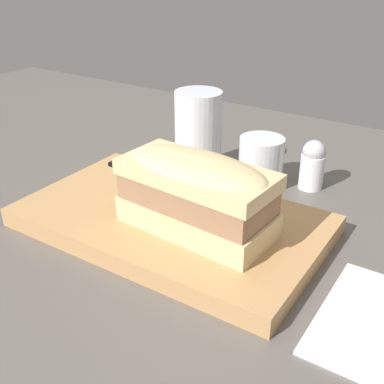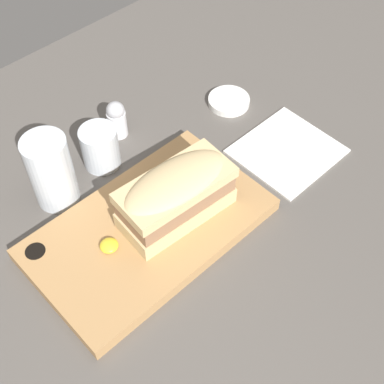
{
  "view_description": "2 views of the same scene",
  "coord_description": "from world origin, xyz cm",
  "px_view_note": "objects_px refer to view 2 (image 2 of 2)",
  "views": [
    {
      "loc": [
        27.91,
        -42.21,
        33.3
      ],
      "look_at": [
        0.86,
        -0.58,
        7.92
      ],
      "focal_mm": 45.0,
      "sensor_mm": 36.0,
      "label": 1
    },
    {
      "loc": [
        -29.72,
        -39.66,
        71.01
      ],
      "look_at": [
        4.96,
        -3.05,
        8.31
      ],
      "focal_mm": 50.0,
      "sensor_mm": 36.0,
      "label": 2
    }
  ],
  "objects_px": {
    "sandwich": "(176,194)",
    "salt_shaker": "(117,119)",
    "water_glass": "(52,175)",
    "serving_board": "(148,229)",
    "napkin": "(287,151)",
    "condiment_dish": "(229,101)",
    "wine_glass": "(100,149)"
  },
  "relations": [
    {
      "from": "sandwich",
      "to": "salt_shaker",
      "type": "height_order",
      "value": "sandwich"
    },
    {
      "from": "sandwich",
      "to": "water_glass",
      "type": "height_order",
      "value": "water_glass"
    },
    {
      "from": "serving_board",
      "to": "napkin",
      "type": "xyz_separation_m",
      "value": [
        0.29,
        -0.04,
        -0.01
      ]
    },
    {
      "from": "water_glass",
      "to": "salt_shaker",
      "type": "height_order",
      "value": "water_glass"
    },
    {
      "from": "water_glass",
      "to": "condiment_dish",
      "type": "height_order",
      "value": "water_glass"
    },
    {
      "from": "wine_glass",
      "to": "napkin",
      "type": "distance_m",
      "value": 0.32
    },
    {
      "from": "sandwich",
      "to": "water_glass",
      "type": "xyz_separation_m",
      "value": [
        -0.11,
        0.17,
        -0.02
      ]
    },
    {
      "from": "sandwich",
      "to": "napkin",
      "type": "distance_m",
      "value": 0.25
    },
    {
      "from": "napkin",
      "to": "salt_shaker",
      "type": "distance_m",
      "value": 0.31
    },
    {
      "from": "serving_board",
      "to": "salt_shaker",
      "type": "distance_m",
      "value": 0.23
    },
    {
      "from": "wine_glass",
      "to": "salt_shaker",
      "type": "height_order",
      "value": "wine_glass"
    },
    {
      "from": "salt_shaker",
      "to": "sandwich",
      "type": "bearing_deg",
      "value": -104.5
    },
    {
      "from": "napkin",
      "to": "sandwich",
      "type": "bearing_deg",
      "value": 175.16
    },
    {
      "from": "wine_glass",
      "to": "serving_board",
      "type": "bearing_deg",
      "value": -103.17
    },
    {
      "from": "water_glass",
      "to": "wine_glass",
      "type": "distance_m",
      "value": 0.1
    },
    {
      "from": "serving_board",
      "to": "salt_shaker",
      "type": "xyz_separation_m",
      "value": [
        0.1,
        0.2,
        0.02
      ]
    },
    {
      "from": "napkin",
      "to": "salt_shaker",
      "type": "relative_size",
      "value": 2.27
    },
    {
      "from": "sandwich",
      "to": "condiment_dish",
      "type": "distance_m",
      "value": 0.3
    },
    {
      "from": "sandwich",
      "to": "serving_board",
      "type": "bearing_deg",
      "value": 162.4
    },
    {
      "from": "serving_board",
      "to": "water_glass",
      "type": "xyz_separation_m",
      "value": [
        -0.06,
        0.16,
        0.04
      ]
    },
    {
      "from": "serving_board",
      "to": "water_glass",
      "type": "distance_m",
      "value": 0.17
    },
    {
      "from": "serving_board",
      "to": "salt_shaker",
      "type": "relative_size",
      "value": 5.02
    },
    {
      "from": "wine_glass",
      "to": "condiment_dish",
      "type": "xyz_separation_m",
      "value": [
        0.27,
        -0.04,
        -0.03
      ]
    },
    {
      "from": "condiment_dish",
      "to": "serving_board",
      "type": "bearing_deg",
      "value": -158.14
    },
    {
      "from": "condiment_dish",
      "to": "wine_glass",
      "type": "bearing_deg",
      "value": 170.48
    },
    {
      "from": "water_glass",
      "to": "salt_shaker",
      "type": "distance_m",
      "value": 0.17
    },
    {
      "from": "sandwich",
      "to": "wine_glass",
      "type": "distance_m",
      "value": 0.19
    },
    {
      "from": "serving_board",
      "to": "wine_glass",
      "type": "bearing_deg",
      "value": 76.83
    },
    {
      "from": "serving_board",
      "to": "condiment_dish",
      "type": "bearing_deg",
      "value": 21.86
    },
    {
      "from": "wine_glass",
      "to": "napkin",
      "type": "height_order",
      "value": "wine_glass"
    },
    {
      "from": "salt_shaker",
      "to": "condiment_dish",
      "type": "distance_m",
      "value": 0.22
    },
    {
      "from": "salt_shaker",
      "to": "water_glass",
      "type": "bearing_deg",
      "value": -163.7
    }
  ]
}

